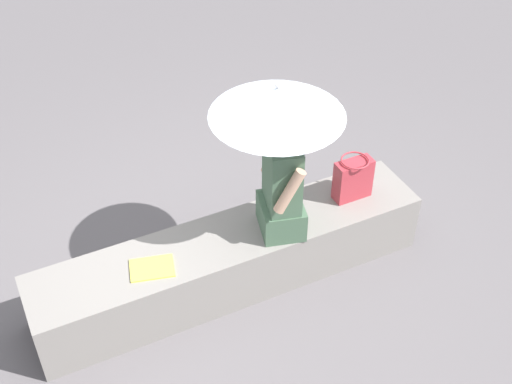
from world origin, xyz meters
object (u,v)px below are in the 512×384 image
person_seated (282,183)px  parasol (277,102)px  handbag_black (353,179)px  magazine (152,268)px

person_seated → parasol: parasol is taller
person_seated → parasol: bearing=117.6°
handbag_black → person_seated: bearing=-173.6°
handbag_black → magazine: handbag_black is taller
person_seated → magazine: person_seated is taller
person_seated → parasol: 0.60m
magazine → handbag_black: bearing=16.5°
person_seated → parasol: (-0.02, 0.05, 0.60)m
person_seated → handbag_black: size_ratio=2.75×
person_seated → parasol: size_ratio=0.81×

